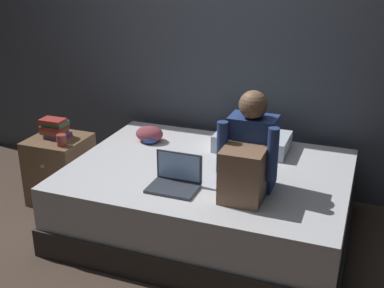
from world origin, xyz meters
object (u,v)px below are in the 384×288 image
(laptop, at_px, (175,179))
(pillow, at_px, (252,142))
(person_sitting, at_px, (249,155))
(mug, at_px, (62,140))
(book_stack, at_px, (55,128))
(nightstand, at_px, (61,169))
(clothes_pile, at_px, (149,135))
(bed, at_px, (208,200))

(laptop, distance_m, pillow, 0.87)
(person_sitting, distance_m, mug, 1.54)
(book_stack, bearing_deg, nightstand, -33.31)
(nightstand, bearing_deg, clothes_pile, 23.29)
(bed, xyz_separation_m, book_stack, (-1.32, 0.04, 0.38))
(pillow, bearing_deg, laptop, -110.54)
(nightstand, distance_m, mug, 0.37)
(nightstand, height_order, clothes_pile, clothes_pile)
(person_sitting, bearing_deg, book_stack, 169.93)
(nightstand, relative_size, clothes_pile, 2.43)
(laptop, distance_m, book_stack, 1.29)
(nightstand, bearing_deg, mug, -42.69)
(pillow, height_order, clothes_pile, pillow)
(person_sitting, distance_m, clothes_pile, 1.14)
(pillow, bearing_deg, nightstand, -164.25)
(book_stack, xyz_separation_m, mug, (0.15, -0.13, -0.03))
(mug, height_order, clothes_pile, mug)
(pillow, bearing_deg, mug, -158.39)
(book_stack, bearing_deg, clothes_pile, 21.60)
(clothes_pile, bearing_deg, book_stack, -158.40)
(nightstand, bearing_deg, pillow, 15.75)
(book_stack, height_order, mug, book_stack)
(person_sitting, distance_m, book_stack, 1.70)
(laptop, bearing_deg, nightstand, 161.74)
(mug, bearing_deg, laptop, -14.45)
(person_sitting, bearing_deg, mug, 173.90)
(bed, distance_m, book_stack, 1.38)
(bed, relative_size, laptop, 6.25)
(clothes_pile, bearing_deg, mug, -143.17)
(bed, bearing_deg, book_stack, 178.22)
(bed, xyz_separation_m, mug, (-1.17, -0.09, 0.34))
(bed, relative_size, pillow, 3.57)
(bed, distance_m, mug, 1.22)
(bed, height_order, book_stack, book_stack)
(laptop, bearing_deg, mug, 165.55)
(person_sitting, bearing_deg, nightstand, 170.29)
(bed, height_order, pillow, pillow)
(laptop, height_order, clothes_pile, laptop)
(pillow, height_order, book_stack, book_stack)
(person_sitting, xyz_separation_m, pillow, (-0.15, 0.71, -0.19))
(book_stack, height_order, clothes_pile, book_stack)
(person_sitting, height_order, book_stack, person_sitting)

